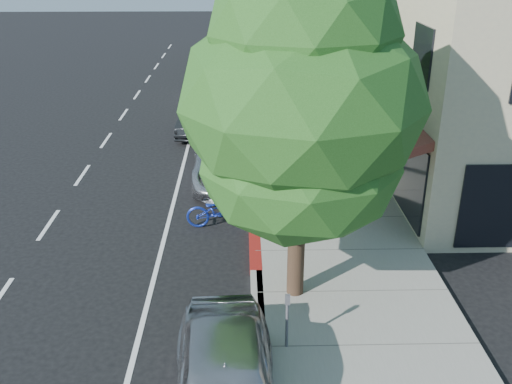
{
  "coord_description": "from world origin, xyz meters",
  "views": [
    {
      "loc": [
        -0.31,
        -13.5,
        7.82
      ],
      "look_at": [
        0.05,
        1.23,
        1.35
      ],
      "focal_mm": 40.0,
      "sensor_mm": 36.0,
      "label": 1
    }
  ],
  "objects_px": {
    "street_tree_1": "(282,38)",
    "white_pickup": "(207,84)",
    "dark_suv_far": "(230,62)",
    "bicycle": "(220,211)",
    "pedestrian": "(306,122)",
    "street_tree_2": "(272,41)",
    "street_tree_3": "(266,10)",
    "street_tree_4": "(262,0)",
    "silver_suv": "(230,158)",
    "dark_sedan": "(200,117)",
    "street_tree_0": "(301,106)",
    "cyclist": "(245,184)"
  },
  "relations": [
    {
      "from": "street_tree_2",
      "to": "street_tree_4",
      "type": "bearing_deg",
      "value": 90.0
    },
    {
      "from": "street_tree_1",
      "to": "street_tree_3",
      "type": "height_order",
      "value": "street_tree_1"
    },
    {
      "from": "street_tree_1",
      "to": "dark_sedan",
      "type": "distance_m",
      "value": 8.95
    },
    {
      "from": "street_tree_3",
      "to": "dark_suv_far",
      "type": "xyz_separation_m",
      "value": [
        -1.95,
        7.07,
        -3.89
      ]
    },
    {
      "from": "pedestrian",
      "to": "street_tree_1",
      "type": "bearing_deg",
      "value": 31.37
    },
    {
      "from": "street_tree_4",
      "to": "street_tree_0",
      "type": "bearing_deg",
      "value": -90.0
    },
    {
      "from": "street_tree_0",
      "to": "street_tree_4",
      "type": "distance_m",
      "value": 24.0
    },
    {
      "from": "cyclist",
      "to": "white_pickup",
      "type": "distance_m",
      "value": 14.38
    },
    {
      "from": "white_pickup",
      "to": "pedestrian",
      "type": "bearing_deg",
      "value": -59.78
    },
    {
      "from": "street_tree_3",
      "to": "bicycle",
      "type": "bearing_deg",
      "value": -97.6
    },
    {
      "from": "street_tree_3",
      "to": "silver_suv",
      "type": "bearing_deg",
      "value": -98.96
    },
    {
      "from": "bicycle",
      "to": "white_pickup",
      "type": "bearing_deg",
      "value": 6.18
    },
    {
      "from": "street_tree_3",
      "to": "street_tree_4",
      "type": "xyz_separation_m",
      "value": [
        0.0,
        6.0,
        -0.04
      ]
    },
    {
      "from": "street_tree_0",
      "to": "bicycle",
      "type": "xyz_separation_m",
      "value": [
        -1.91,
        3.72,
        -4.17
      ]
    },
    {
      "from": "silver_suv",
      "to": "white_pickup",
      "type": "relative_size",
      "value": 1.09
    },
    {
      "from": "street_tree_1",
      "to": "street_tree_2",
      "type": "distance_m",
      "value": 6.09
    },
    {
      "from": "white_pickup",
      "to": "pedestrian",
      "type": "distance_m",
      "value": 9.05
    },
    {
      "from": "cyclist",
      "to": "dark_sedan",
      "type": "xyz_separation_m",
      "value": [
        -1.93,
        8.09,
        -0.17
      ]
    },
    {
      "from": "street_tree_1",
      "to": "white_pickup",
      "type": "bearing_deg",
      "value": 103.17
    },
    {
      "from": "street_tree_2",
      "to": "white_pickup",
      "type": "height_order",
      "value": "street_tree_2"
    },
    {
      "from": "silver_suv",
      "to": "dark_sedan",
      "type": "bearing_deg",
      "value": 101.38
    },
    {
      "from": "street_tree_1",
      "to": "bicycle",
      "type": "height_order",
      "value": "street_tree_1"
    },
    {
      "from": "street_tree_1",
      "to": "silver_suv",
      "type": "distance_m",
      "value": 4.93
    },
    {
      "from": "silver_suv",
      "to": "bicycle",
      "type": "bearing_deg",
      "value": -96.89
    },
    {
      "from": "street_tree_2",
      "to": "dark_suv_far",
      "type": "relative_size",
      "value": 1.39
    },
    {
      "from": "white_pickup",
      "to": "street_tree_0",
      "type": "bearing_deg",
      "value": -80.61
    },
    {
      "from": "street_tree_2",
      "to": "street_tree_1",
      "type": "bearing_deg",
      "value": -90.0
    },
    {
      "from": "street_tree_3",
      "to": "dark_sedan",
      "type": "bearing_deg",
      "value": -122.25
    },
    {
      "from": "cyclist",
      "to": "silver_suv",
      "type": "distance_m",
      "value": 2.55
    },
    {
      "from": "cyclist",
      "to": "silver_suv",
      "type": "height_order",
      "value": "cyclist"
    },
    {
      "from": "street_tree_4",
      "to": "silver_suv",
      "type": "height_order",
      "value": "street_tree_4"
    },
    {
      "from": "street_tree_1",
      "to": "dark_suv_far",
      "type": "xyz_separation_m",
      "value": [
        -1.95,
        19.07,
        -4.34
      ]
    },
    {
      "from": "bicycle",
      "to": "street_tree_1",
      "type": "bearing_deg",
      "value": -38.06
    },
    {
      "from": "silver_suv",
      "to": "dark_sedan",
      "type": "relative_size",
      "value": 1.37
    },
    {
      "from": "street_tree_2",
      "to": "silver_suv",
      "type": "distance_m",
      "value": 5.86
    },
    {
      "from": "street_tree_0",
      "to": "cyclist",
      "type": "bearing_deg",
      "value": 103.13
    },
    {
      "from": "bicycle",
      "to": "pedestrian",
      "type": "xyz_separation_m",
      "value": [
        3.33,
        7.7,
        0.42
      ]
    },
    {
      "from": "street_tree_3",
      "to": "pedestrian",
      "type": "xyz_separation_m",
      "value": [
        1.42,
        -6.59,
        -3.79
      ]
    },
    {
      "from": "street_tree_0",
      "to": "silver_suv",
      "type": "distance_m",
      "value": 8.61
    },
    {
      "from": "dark_suv_far",
      "to": "street_tree_4",
      "type": "bearing_deg",
      "value": -26.57
    },
    {
      "from": "street_tree_2",
      "to": "street_tree_4",
      "type": "xyz_separation_m",
      "value": [
        0.0,
        12.0,
        0.54
      ]
    },
    {
      "from": "white_pickup",
      "to": "dark_suv_far",
      "type": "relative_size",
      "value": 1.06
    },
    {
      "from": "dark_sedan",
      "to": "pedestrian",
      "type": "bearing_deg",
      "value": -13.59
    },
    {
      "from": "cyclist",
      "to": "pedestrian",
      "type": "xyz_separation_m",
      "value": [
        2.59,
        6.41,
        0.09
      ]
    },
    {
      "from": "street_tree_4",
      "to": "dark_sedan",
      "type": "distance_m",
      "value": 12.03
    },
    {
      "from": "street_tree_4",
      "to": "dark_sedan",
      "type": "relative_size",
      "value": 1.79
    },
    {
      "from": "bicycle",
      "to": "white_pickup",
      "type": "distance_m",
      "value": 15.58
    },
    {
      "from": "silver_suv",
      "to": "dark_sedan",
      "type": "distance_m",
      "value": 5.77
    },
    {
      "from": "street_tree_0",
      "to": "dark_suv_far",
      "type": "relative_size",
      "value": 1.57
    },
    {
      "from": "dark_sedan",
      "to": "white_pickup",
      "type": "xyz_separation_m",
      "value": [
        0.0,
        6.16,
        0.07
      ]
    }
  ]
}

